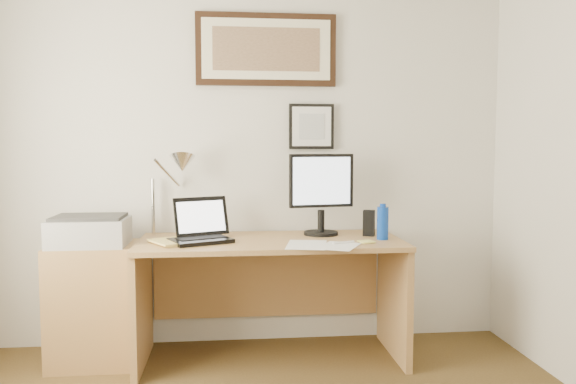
{
  "coord_description": "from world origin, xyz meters",
  "views": [
    {
      "loc": [
        -0.09,
        -1.75,
        1.32
      ],
      "look_at": [
        0.24,
        1.43,
        1.06
      ],
      "focal_mm": 35.0,
      "sensor_mm": 36.0,
      "label": 1
    }
  ],
  "objects": [
    {
      "name": "side_cabinet",
      "position": [
        -0.92,
        1.68,
        0.36
      ],
      "size": [
        0.5,
        0.4,
        0.73
      ],
      "primitive_type": "cube",
      "color": "#9F7342",
      "rests_on": "floor"
    },
    {
      "name": "marker_pen",
      "position": [
        0.56,
        1.43,
        0.76
      ],
      "size": [
        0.14,
        0.06,
        0.02
      ],
      "primitive_type": "cylinder",
      "rotation": [
        0.0,
        1.57,
        0.35
      ],
      "color": "silver",
      "rests_on": "desk"
    },
    {
      "name": "picture_small",
      "position": [
        0.45,
        1.97,
        1.45
      ],
      "size": [
        0.3,
        0.03,
        0.3
      ],
      "color": "black",
      "rests_on": "wall_back"
    },
    {
      "name": "book",
      "position": [
        -0.52,
        1.49,
        0.76
      ],
      "size": [
        0.3,
        0.32,
        0.02
      ],
      "primitive_type": "imported",
      "rotation": [
        0.0,
        0.0,
        0.54
      ],
      "color": "#DDC368",
      "rests_on": "desk"
    },
    {
      "name": "sticky_pad",
      "position": [
        0.71,
        1.46,
        0.76
      ],
      "size": [
        0.1,
        0.1,
        0.01
      ],
      "primitive_type": "cube",
      "rotation": [
        0.0,
        0.0,
        0.25
      ],
      "color": "#E9E56E",
      "rests_on": "desk"
    },
    {
      "name": "laptop",
      "position": [
        -0.27,
        1.61,
        0.81
      ],
      "size": [
        0.41,
        0.42,
        0.26
      ],
      "color": "black",
      "rests_on": "desk"
    },
    {
      "name": "picture_large",
      "position": [
        0.15,
        1.97,
        1.95
      ],
      "size": [
        0.92,
        0.04,
        0.47
      ],
      "color": "black",
      "rests_on": "wall_back"
    },
    {
      "name": "desk",
      "position": [
        0.15,
        1.72,
        0.51
      ],
      "size": [
        1.6,
        0.7,
        0.75
      ],
      "color": "#9F7342",
      "rests_on": "floor"
    },
    {
      "name": "wall_back",
      "position": [
        0.0,
        2.0,
        1.25
      ],
      "size": [
        3.5,
        0.02,
        2.5
      ],
      "primitive_type": "cube",
      "color": "silver",
      "rests_on": "ground"
    },
    {
      "name": "paper_sheet_b",
      "position": [
        0.52,
        1.35,
        0.75
      ],
      "size": [
        0.3,
        0.34,
        0.0
      ],
      "primitive_type": "cube",
      "rotation": [
        0.0,
        0.0,
        -0.48
      ],
      "color": "white",
      "rests_on": "desk"
    },
    {
      "name": "paper_sheet_a",
      "position": [
        0.34,
        1.42,
        0.75
      ],
      "size": [
        0.28,
        0.36,
        0.0
      ],
      "primitive_type": "cube",
      "rotation": [
        0.0,
        0.0,
        -0.2
      ],
      "color": "white",
      "rests_on": "desk"
    },
    {
      "name": "bottle_cap",
      "position": [
        0.83,
        1.57,
        0.96
      ],
      "size": [
        0.04,
        0.04,
        0.02
      ],
      "primitive_type": "cylinder",
      "color": "#0D3AA9",
      "rests_on": "water_bottle"
    },
    {
      "name": "printer",
      "position": [
        -0.93,
        1.65,
        0.82
      ],
      "size": [
        0.44,
        0.34,
        0.18
      ],
      "color": "#A7A7A9",
      "rests_on": "side_cabinet"
    },
    {
      "name": "speaker",
      "position": [
        0.78,
        1.71,
        0.83
      ],
      "size": [
        0.09,
        0.08,
        0.16
      ],
      "primitive_type": "cube",
      "rotation": [
        0.0,
        0.0,
        -0.34
      ],
      "color": "black",
      "rests_on": "desk"
    },
    {
      "name": "water_bottle",
      "position": [
        0.83,
        1.57,
        0.85
      ],
      "size": [
        0.07,
        0.07,
        0.2
      ],
      "primitive_type": "cylinder",
      "color": "#0D3AA9",
      "rests_on": "desk"
    },
    {
      "name": "desk_lamp",
      "position": [
        -0.41,
        1.81,
        1.19
      ],
      "size": [
        0.29,
        0.27,
        0.53
      ],
      "color": "silver",
      "rests_on": "desk"
    },
    {
      "name": "lcd_monitor",
      "position": [
        0.49,
        1.78,
        1.04
      ],
      "size": [
        0.42,
        0.22,
        0.52
      ],
      "color": "black",
      "rests_on": "desk"
    }
  ]
}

